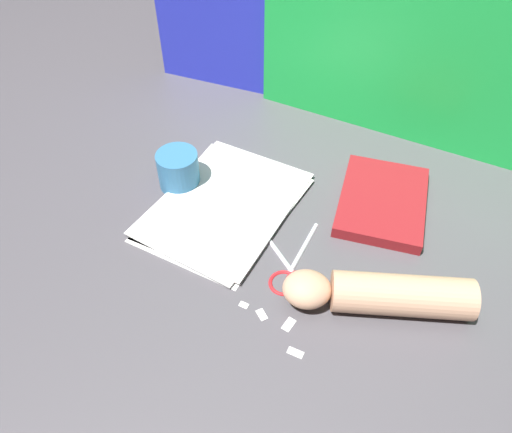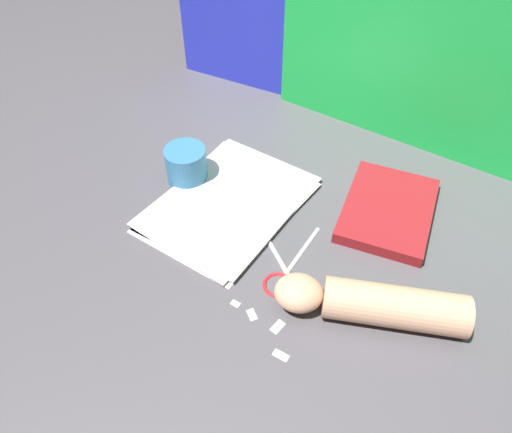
% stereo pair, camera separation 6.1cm
% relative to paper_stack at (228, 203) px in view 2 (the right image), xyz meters
% --- Properties ---
extents(ground_plane, '(6.00, 6.00, 0.00)m').
position_rel_paper_stack_xyz_m(ground_plane, '(0.08, 0.00, -0.01)').
color(ground_plane, '#4C494F').
extents(backdrop_panel_left, '(0.68, 0.13, 0.50)m').
position_rel_paper_stack_xyz_m(backdrop_panel_left, '(-0.10, 0.43, 0.24)').
color(backdrop_panel_left, '#2833D1').
rests_on(backdrop_panel_left, ground_plane).
extents(backdrop_panel_center, '(0.86, 0.07, 0.48)m').
position_rel_paper_stack_xyz_m(backdrop_panel_center, '(0.30, 0.43, 0.23)').
color(backdrop_panel_center, green).
rests_on(backdrop_panel_center, ground_plane).
extents(paper_stack, '(0.28, 0.36, 0.01)m').
position_rel_paper_stack_xyz_m(paper_stack, '(0.00, 0.00, 0.00)').
color(paper_stack, white).
rests_on(paper_stack, ground_plane).
extents(book_closed, '(0.22, 0.27, 0.03)m').
position_rel_paper_stack_xyz_m(book_closed, '(0.28, 0.17, 0.01)').
color(book_closed, maroon).
rests_on(book_closed, ground_plane).
extents(scissors, '(0.18, 0.19, 0.01)m').
position_rel_paper_stack_xyz_m(scissors, '(0.20, -0.08, -0.00)').
color(scissors, silver).
rests_on(scissors, ground_plane).
extents(hand_forearm, '(0.32, 0.21, 0.07)m').
position_rel_paper_stack_xyz_m(hand_forearm, '(0.36, -0.07, 0.03)').
color(hand_forearm, tan).
rests_on(hand_forearm, ground_plane).
extents(paper_scrap_near, '(0.02, 0.03, 0.00)m').
position_rel_paper_stack_xyz_m(paper_scrap_near, '(0.25, -0.18, -0.01)').
color(paper_scrap_near, white).
rests_on(paper_scrap_near, ground_plane).
extents(paper_scrap_mid, '(0.03, 0.02, 0.00)m').
position_rel_paper_stack_xyz_m(paper_scrap_mid, '(0.20, -0.19, -0.01)').
color(paper_scrap_mid, white).
rests_on(paper_scrap_mid, ground_plane).
extents(paper_scrap_far, '(0.03, 0.02, 0.00)m').
position_rel_paper_stack_xyz_m(paper_scrap_far, '(0.28, -0.22, -0.01)').
color(paper_scrap_far, white).
rests_on(paper_scrap_far, ground_plane).
extents(paper_scrap_side, '(0.02, 0.01, 0.00)m').
position_rel_paper_stack_xyz_m(paper_scrap_side, '(0.16, -0.18, -0.01)').
color(paper_scrap_side, white).
rests_on(paper_scrap_side, ground_plane).
extents(mug, '(0.09, 0.09, 0.08)m').
position_rel_paper_stack_xyz_m(mug, '(-0.12, 0.01, 0.04)').
color(mug, teal).
rests_on(mug, ground_plane).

